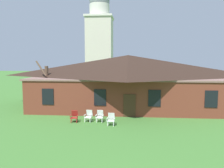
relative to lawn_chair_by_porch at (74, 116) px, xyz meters
The scene contains 7 objects.
brick_building 8.60m from the lawn_chair_by_porch, 58.46° to the left, with size 20.30×10.40×5.69m.
dome_tower 26.62m from the lawn_chair_by_porch, 93.27° to the left, with size 5.18×5.18×19.14m.
lawn_chair_by_porch is the anchor object (origin of this frame).
lawn_chair_near_door 1.19m from the lawn_chair_by_porch, 12.09° to the left, with size 0.70×0.74×0.96m.
lawn_chair_left_end 2.12m from the lawn_chair_by_porch, ahead, with size 0.66×0.68×0.96m.
lawn_chair_middle 3.20m from the lawn_chair_by_porch, 11.83° to the right, with size 0.66×0.69×0.96m.
bare_tree_beside_building 6.41m from the lawn_chair_by_porch, 131.97° to the left, with size 1.53×1.78×5.08m.
Camera 1 is at (0.40, -6.00, 5.10)m, focal length 35.97 mm.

